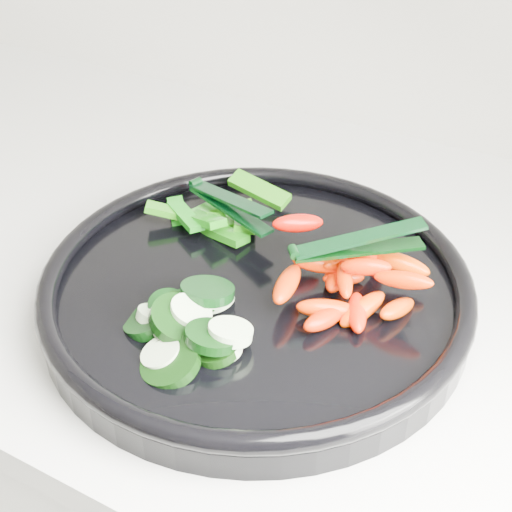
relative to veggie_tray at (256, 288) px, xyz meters
The scene contains 6 objects.
veggie_tray is the anchor object (origin of this frame).
cucumber_pile 0.08m from the veggie_tray, 105.86° to the right, with size 0.11×0.13×0.04m.
carrot_pile 0.08m from the veggie_tray, 20.84° to the left, with size 0.16×0.15×0.05m.
pepper_pile 0.11m from the veggie_tray, 138.92° to the left, with size 0.11×0.11×0.04m.
tong_carrot 0.10m from the veggie_tray, 21.77° to the left, with size 0.10×0.08×0.02m.
tong_pepper 0.10m from the veggie_tray, 135.27° to the left, with size 0.11×0.05×0.02m.
Camera 1 is at (0.24, 1.19, 1.34)m, focal length 50.00 mm.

